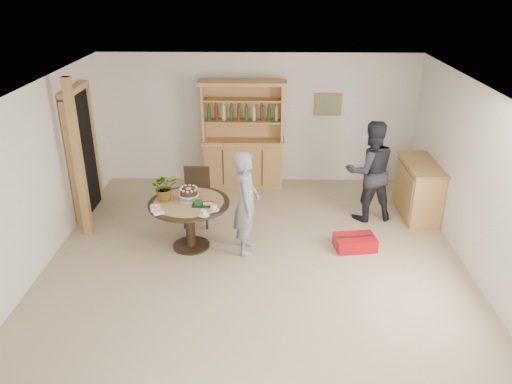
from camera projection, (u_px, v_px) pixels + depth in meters
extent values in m
plane|color=tan|center=(255.00, 276.00, 6.90)|extent=(7.00, 7.00, 0.00)
cube|color=white|center=(259.00, 119.00, 9.58)|extent=(6.00, 0.04, 2.50)
cube|color=white|center=(23.00, 192.00, 6.44)|extent=(0.04, 7.00, 2.50)
cube|color=white|center=(491.00, 196.00, 6.33)|extent=(0.04, 7.00, 2.50)
cube|color=white|center=(255.00, 98.00, 5.87)|extent=(6.00, 7.00, 0.04)
cube|color=tan|center=(328.00, 105.00, 9.40)|extent=(0.52, 0.03, 0.42)
cube|color=#59724C|center=(328.00, 105.00, 9.39)|extent=(0.44, 0.02, 0.34)
cube|color=black|center=(82.00, 154.00, 8.35)|extent=(0.10, 0.90, 2.10)
cube|color=tan|center=(73.00, 165.00, 7.89)|extent=(0.12, 0.10, 2.10)
cube|color=tan|center=(93.00, 145.00, 8.81)|extent=(0.12, 0.10, 2.10)
cube|color=tan|center=(74.00, 90.00, 7.91)|extent=(0.12, 1.10, 0.10)
cube|color=tan|center=(78.00, 160.00, 7.53)|extent=(0.12, 0.12, 2.50)
cube|color=tan|center=(243.00, 163.00, 9.67)|extent=(1.50, 0.50, 0.90)
cube|color=tan|center=(243.00, 140.00, 9.48)|extent=(1.56, 0.54, 0.04)
cube|color=tan|center=(243.00, 110.00, 9.35)|extent=(1.50, 0.04, 1.06)
cube|color=tan|center=(203.00, 112.00, 9.23)|extent=(0.04, 0.34, 1.06)
cube|color=tan|center=(282.00, 112.00, 9.20)|extent=(0.04, 0.34, 1.06)
cube|color=tan|center=(243.00, 121.00, 9.28)|extent=(1.44, 0.32, 0.03)
cube|color=tan|center=(242.00, 100.00, 9.12)|extent=(1.44, 0.32, 0.03)
cube|color=tan|center=(242.00, 83.00, 8.99)|extent=(1.62, 0.40, 0.06)
cylinder|color=#194C1E|center=(212.00, 113.00, 9.23)|extent=(0.07, 0.07, 0.28)
cylinder|color=#4C2D14|center=(221.00, 113.00, 9.23)|extent=(0.07, 0.07, 0.28)
cylinder|color=#B2BFB2|center=(230.00, 113.00, 9.22)|extent=(0.07, 0.07, 0.28)
cylinder|color=#194C1E|center=(238.00, 113.00, 9.22)|extent=(0.07, 0.07, 0.28)
cylinder|color=#4C2D14|center=(247.00, 113.00, 9.22)|extent=(0.07, 0.07, 0.28)
cylinder|color=#B2BFB2|center=(256.00, 113.00, 9.21)|extent=(0.07, 0.07, 0.28)
cylinder|color=#194C1E|center=(264.00, 113.00, 9.21)|extent=(0.07, 0.07, 0.28)
cylinder|color=#4C2D14|center=(273.00, 113.00, 9.21)|extent=(0.07, 0.07, 0.28)
cube|color=tan|center=(418.00, 190.00, 8.48)|extent=(0.50, 1.20, 0.90)
cube|color=tan|center=(422.00, 164.00, 8.29)|extent=(0.54, 1.26, 0.04)
cylinder|color=black|center=(189.00, 203.00, 7.35)|extent=(1.20, 1.20, 0.04)
cylinder|color=black|center=(190.00, 225.00, 7.50)|extent=(0.14, 0.14, 0.70)
cylinder|color=black|center=(191.00, 245.00, 7.64)|extent=(0.56, 0.56, 0.03)
cylinder|color=tan|center=(189.00, 202.00, 7.33)|extent=(1.04, 1.04, 0.01)
cube|color=black|center=(196.00, 199.00, 8.14)|extent=(0.42, 0.42, 0.04)
cube|color=black|center=(197.00, 180.00, 8.22)|extent=(0.42, 0.03, 0.46)
cube|color=black|center=(197.00, 168.00, 8.13)|extent=(0.42, 0.04, 0.05)
cube|color=black|center=(185.00, 217.00, 8.08)|extent=(0.04, 0.04, 0.44)
cube|color=black|center=(207.00, 217.00, 8.07)|extent=(0.03, 0.04, 0.44)
cube|color=black|center=(188.00, 207.00, 8.41)|extent=(0.04, 0.04, 0.44)
cube|color=black|center=(209.00, 207.00, 8.40)|extent=(0.03, 0.04, 0.44)
cylinder|color=white|center=(189.00, 200.00, 7.38)|extent=(0.28, 0.28, 0.01)
cylinder|color=white|center=(189.00, 197.00, 7.36)|extent=(0.05, 0.05, 0.08)
cylinder|color=white|center=(189.00, 194.00, 7.34)|extent=(0.30, 0.30, 0.01)
cylinder|color=#412212|center=(189.00, 191.00, 7.32)|extent=(0.26, 0.26, 0.09)
cylinder|color=white|center=(189.00, 189.00, 7.30)|extent=(0.08, 0.08, 0.01)
sphere|color=white|center=(197.00, 189.00, 7.30)|extent=(0.04, 0.04, 0.04)
sphere|color=white|center=(196.00, 187.00, 7.36)|extent=(0.04, 0.04, 0.04)
sphere|color=white|center=(194.00, 186.00, 7.40)|extent=(0.04, 0.04, 0.04)
sphere|color=white|center=(190.00, 185.00, 7.41)|extent=(0.04, 0.04, 0.04)
sphere|color=white|center=(186.00, 186.00, 7.40)|extent=(0.04, 0.04, 0.04)
sphere|color=white|center=(182.00, 187.00, 7.36)|extent=(0.04, 0.04, 0.04)
sphere|color=white|center=(180.00, 189.00, 7.31)|extent=(0.04, 0.04, 0.04)
sphere|color=white|center=(181.00, 190.00, 7.25)|extent=(0.04, 0.04, 0.04)
sphere|color=white|center=(183.00, 191.00, 7.21)|extent=(0.04, 0.04, 0.04)
sphere|color=white|center=(187.00, 192.00, 7.19)|extent=(0.04, 0.04, 0.04)
sphere|color=white|center=(192.00, 192.00, 7.21)|extent=(0.04, 0.04, 0.04)
sphere|color=white|center=(195.00, 190.00, 7.25)|extent=(0.04, 0.04, 0.04)
imported|color=#3F7233|center=(165.00, 187.00, 7.30)|extent=(0.47, 0.44, 0.42)
cube|color=black|center=(203.00, 205.00, 7.22)|extent=(0.30, 0.20, 0.01)
cube|color=#0B6824|center=(198.00, 203.00, 7.20)|extent=(0.10, 0.10, 0.06)
cube|color=#0B6824|center=(198.00, 200.00, 7.19)|extent=(0.11, 0.02, 0.01)
cylinder|color=silver|center=(214.00, 210.00, 7.07)|extent=(0.15, 0.15, 0.01)
imported|color=silver|center=(214.00, 207.00, 7.05)|extent=(0.10, 0.10, 0.08)
cylinder|color=silver|center=(204.00, 215.00, 6.92)|extent=(0.15, 0.15, 0.01)
imported|color=silver|center=(204.00, 212.00, 6.90)|extent=(0.08, 0.08, 0.07)
cube|color=white|center=(155.00, 206.00, 7.15)|extent=(0.14, 0.08, 0.03)
cube|color=white|center=(156.00, 210.00, 7.04)|extent=(0.16, 0.11, 0.03)
cube|color=white|center=(159.00, 213.00, 6.95)|extent=(0.16, 0.14, 0.03)
imported|color=gray|center=(246.00, 203.00, 7.21)|extent=(0.38, 0.58, 1.58)
imported|color=black|center=(370.00, 171.00, 8.18)|extent=(0.93, 0.78, 1.71)
cube|color=red|center=(355.00, 243.00, 7.55)|extent=(0.65, 0.48, 0.20)
cube|color=black|center=(356.00, 236.00, 7.50)|extent=(0.56, 0.12, 0.01)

